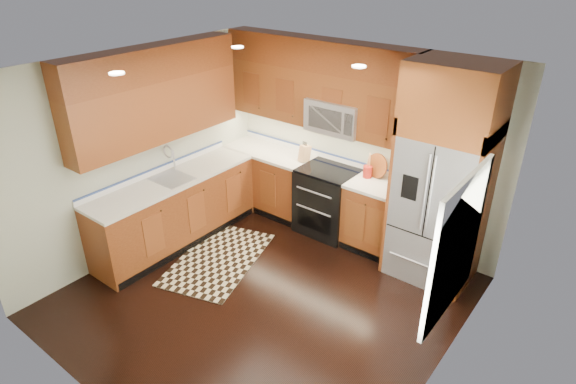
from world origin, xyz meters
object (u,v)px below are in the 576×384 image
Objects in this scene: rug at (218,259)px; knife_block at (305,153)px; refrigerator at (443,177)px; utensil_crock at (368,169)px; range at (327,201)px.

rug is 1.86m from knife_block.
knife_block is (-1.99, 0.09, -0.25)m from refrigerator.
refrigerator is at bearing -8.86° from utensil_crock.
knife_block is at bearing -175.86° from utensil_crock.
rug is at bearing -147.64° from refrigerator.
refrigerator reaches higher than range.
rug is 2.26m from utensil_crock.
utensil_crock is (-1.03, 0.16, -0.25)m from refrigerator.
range reaches higher than rug.
refrigerator is at bearing -2.63° from knife_block.
rug is at bearing -127.51° from utensil_crock.
utensil_crock reaches higher than range.
knife_block reaches higher than range.
refrigerator is 7.80× the size of utensil_crock.
range is 1.69m from rug.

